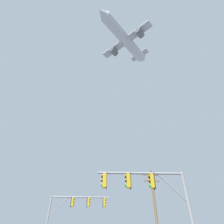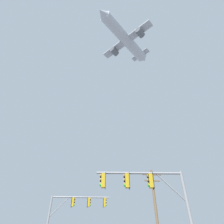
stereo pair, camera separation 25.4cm
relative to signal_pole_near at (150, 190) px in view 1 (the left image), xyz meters
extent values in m
cylinder|color=gray|center=(2.37, -0.22, -1.56)|extent=(0.20, 0.20, 5.63)
cylinder|color=gray|center=(-0.53, 0.05, 1.11)|extent=(5.83, 0.68, 0.15)
cylinder|color=gray|center=(1.50, -0.14, 0.20)|extent=(1.81, 0.24, 1.87)
cube|color=gold|center=(-2.98, 0.27, 0.58)|extent=(0.29, 0.34, 0.90)
cylinder|color=gold|center=(-2.98, 0.27, 1.09)|extent=(0.05, 0.05, 0.12)
cube|color=black|center=(-2.84, 0.26, 0.58)|extent=(0.07, 0.46, 1.04)
sphere|color=black|center=(-3.12, 0.28, 0.85)|extent=(0.20, 0.20, 0.20)
cylinder|color=gold|center=(-3.18, 0.29, 0.91)|extent=(0.06, 0.21, 0.21)
sphere|color=black|center=(-3.12, 0.28, 0.57)|extent=(0.20, 0.20, 0.20)
cylinder|color=gold|center=(-3.18, 0.29, 0.63)|extent=(0.06, 0.21, 0.21)
sphere|color=green|center=(-3.12, 0.28, 0.29)|extent=(0.20, 0.20, 0.20)
cylinder|color=gold|center=(-3.18, 0.29, 0.35)|extent=(0.06, 0.21, 0.21)
cube|color=gold|center=(-1.38, 0.13, 0.58)|extent=(0.29, 0.34, 0.90)
cylinder|color=gold|center=(-1.38, 0.13, 1.09)|extent=(0.05, 0.05, 0.12)
cube|color=black|center=(-1.24, 0.11, 0.58)|extent=(0.07, 0.46, 1.04)
sphere|color=black|center=(-1.52, 0.14, 0.85)|extent=(0.20, 0.20, 0.20)
cylinder|color=gold|center=(-1.59, 0.14, 0.91)|extent=(0.06, 0.21, 0.21)
sphere|color=black|center=(-1.52, 0.14, 0.57)|extent=(0.20, 0.20, 0.20)
cylinder|color=gold|center=(-1.59, 0.14, 0.63)|extent=(0.06, 0.21, 0.21)
sphere|color=green|center=(-1.52, 0.14, 0.29)|extent=(0.20, 0.20, 0.20)
cylinder|color=gold|center=(-1.59, 0.14, 0.35)|extent=(0.06, 0.21, 0.21)
cube|color=gold|center=(0.22, -0.02, 0.58)|extent=(0.29, 0.34, 0.90)
cylinder|color=gold|center=(0.22, -0.02, 1.09)|extent=(0.05, 0.05, 0.12)
cube|color=black|center=(0.36, -0.03, 0.58)|extent=(0.07, 0.46, 1.04)
sphere|color=black|center=(0.08, -0.01, 0.85)|extent=(0.20, 0.20, 0.20)
cylinder|color=gold|center=(0.01, 0.00, 0.91)|extent=(0.06, 0.21, 0.21)
sphere|color=black|center=(0.08, -0.01, 0.57)|extent=(0.20, 0.20, 0.20)
cylinder|color=gold|center=(0.01, 0.00, 0.63)|extent=(0.06, 0.21, 0.21)
sphere|color=green|center=(0.08, -0.01, 0.29)|extent=(0.20, 0.20, 0.20)
cylinder|color=gold|center=(0.01, 0.00, 0.35)|extent=(0.06, 0.21, 0.21)
cylinder|color=gray|center=(-4.77, 10.66, 1.68)|extent=(6.44, 0.51, 0.15)
cylinder|color=gray|center=(-7.02, 10.79, 0.67)|extent=(1.99, 0.19, 2.08)
cube|color=gold|center=(-2.07, 10.51, 1.16)|extent=(0.28, 0.33, 0.90)
cylinder|color=gold|center=(-2.07, 10.51, 1.67)|extent=(0.05, 0.05, 0.12)
cube|color=black|center=(-2.20, 10.52, 1.16)|extent=(0.05, 0.46, 1.04)
sphere|color=black|center=(-1.92, 10.50, 1.43)|extent=(0.20, 0.20, 0.20)
cylinder|color=gold|center=(-1.86, 10.50, 1.49)|extent=(0.05, 0.21, 0.21)
sphere|color=black|center=(-1.92, 10.50, 1.15)|extent=(0.20, 0.20, 0.20)
cylinder|color=gold|center=(-1.86, 10.50, 1.21)|extent=(0.05, 0.21, 0.21)
sphere|color=green|center=(-1.92, 10.50, 0.87)|extent=(0.20, 0.20, 0.20)
cylinder|color=gold|center=(-1.86, 10.50, 0.93)|extent=(0.05, 0.21, 0.21)
cube|color=gold|center=(-3.83, 10.61, 1.16)|extent=(0.28, 0.33, 0.90)
cylinder|color=gold|center=(-3.83, 10.61, 1.67)|extent=(0.05, 0.05, 0.12)
cube|color=black|center=(-3.97, 10.62, 1.16)|extent=(0.05, 0.46, 1.04)
sphere|color=black|center=(-3.69, 10.60, 1.43)|extent=(0.20, 0.20, 0.20)
cylinder|color=gold|center=(-3.63, 10.60, 1.49)|extent=(0.05, 0.21, 0.21)
sphere|color=black|center=(-3.69, 10.60, 1.15)|extent=(0.20, 0.20, 0.20)
cylinder|color=gold|center=(-3.63, 10.60, 1.21)|extent=(0.05, 0.21, 0.21)
sphere|color=green|center=(-3.69, 10.60, 0.87)|extent=(0.20, 0.20, 0.20)
cylinder|color=gold|center=(-3.63, 10.60, 0.93)|extent=(0.05, 0.21, 0.21)
cube|color=gold|center=(-5.60, 10.71, 1.16)|extent=(0.28, 0.33, 0.90)
cylinder|color=gold|center=(-5.60, 10.71, 1.67)|extent=(0.05, 0.05, 0.12)
cube|color=black|center=(-5.74, 10.72, 1.16)|extent=(0.05, 0.46, 1.04)
sphere|color=black|center=(-5.46, 10.70, 1.43)|extent=(0.20, 0.20, 0.20)
cylinder|color=gold|center=(-5.40, 10.70, 1.49)|extent=(0.05, 0.21, 0.21)
sphere|color=black|center=(-5.46, 10.70, 1.15)|extent=(0.20, 0.20, 0.20)
cylinder|color=gold|center=(-5.40, 10.70, 1.21)|extent=(0.05, 0.21, 0.21)
sphere|color=green|center=(-5.46, 10.70, 0.87)|extent=(0.20, 0.20, 0.20)
cylinder|color=gold|center=(-5.40, 10.70, 0.93)|extent=(0.05, 0.21, 0.21)
cylinder|color=brown|center=(3.18, 8.61, 0.01)|extent=(0.28, 0.28, 8.76)
cube|color=brown|center=(3.18, 8.61, 3.89)|extent=(2.20, 0.12, 0.12)
cube|color=brown|center=(3.18, 8.61, 3.19)|extent=(1.80, 0.12, 0.12)
cylinder|color=gray|center=(2.28, 8.61, 4.01)|extent=(0.10, 0.10, 0.18)
cylinder|color=gray|center=(4.08, 8.61, 4.01)|extent=(0.10, 0.10, 0.18)
cylinder|color=#B7BCC6|center=(3.25, 16.93, 44.18)|extent=(14.35, 13.49, 2.97)
cone|color=#B7BCC6|center=(-3.61, 10.65, 44.18)|extent=(3.42, 3.46, 2.83)
cone|color=#B7BCC6|center=(10.03, 23.14, 44.18)|extent=(3.08, 3.12, 2.53)
cube|color=#A8ADB7|center=(3.59, 17.24, 43.74)|extent=(12.18, 13.04, 0.33)
cylinder|color=#595B60|center=(6.58, 13.98, 42.84)|extent=(2.78, 2.74, 1.67)
cylinder|color=#595B60|center=(0.60, 20.50, 42.84)|extent=(2.78, 2.74, 1.67)
cube|color=#333338|center=(8.59, 21.82, 45.86)|extent=(2.07, 1.92, 3.53)
cube|color=#A8ADB7|center=(8.73, 21.95, 44.46)|extent=(5.00, 5.24, 0.19)
camera|label=1|loc=(-4.13, -12.67, -3.20)|focal=30.38mm
camera|label=2|loc=(-3.88, -12.70, -3.20)|focal=30.38mm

